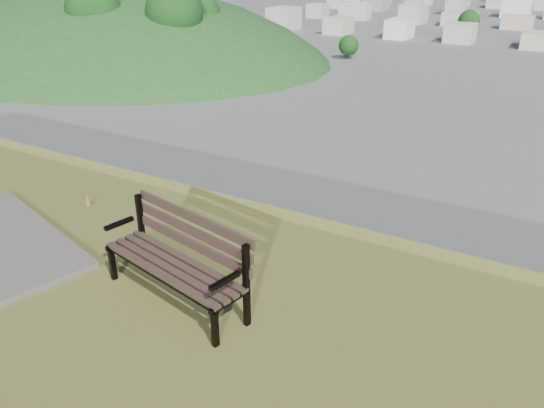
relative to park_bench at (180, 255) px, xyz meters
The scene contains 3 objects.
park_bench is the anchor object (origin of this frame).
green_wooded_hill 170.71m from the park_bench, 136.76° to the left, with size 159.68×127.75×79.84m.
city_trees 318.76m from the park_bench, 94.53° to the left, with size 406.52×387.20×9.98m.
Camera 1 is at (1.85, -1.63, 28.26)m, focal length 35.00 mm.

